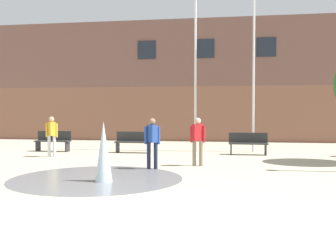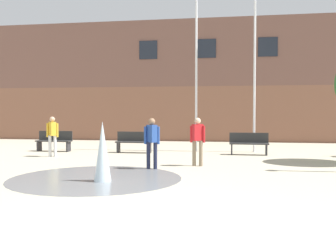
{
  "view_description": "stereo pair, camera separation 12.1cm",
  "coord_description": "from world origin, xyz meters",
  "px_view_note": "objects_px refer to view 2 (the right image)",
  "views": [
    {
      "loc": [
        1.48,
        -5.42,
        1.82
      ],
      "look_at": [
        -0.62,
        7.84,
        1.3
      ],
      "focal_mm": 42.0,
      "sensor_mm": 36.0,
      "label": 1
    },
    {
      "loc": [
        1.6,
        -5.4,
        1.82
      ],
      "look_at": [
        -0.62,
        7.84,
        1.3
      ],
      "focal_mm": 42.0,
      "sensor_mm": 36.0,
      "label": 2
    }
  ],
  "objects_px": {
    "adult_in_red": "(152,139)",
    "teen_by_trashcan": "(52,133)",
    "park_bench_far_left": "(54,141)",
    "park_bench_center": "(249,143)",
    "park_bench_left_of_flagpoles": "(134,142)",
    "adult_watching": "(198,138)",
    "flagpole_left": "(197,51)",
    "flagpole_right": "(255,57)"
  },
  "relations": [
    {
      "from": "flagpole_left",
      "to": "flagpole_right",
      "type": "relative_size",
      "value": 1.08
    },
    {
      "from": "park_bench_left_of_flagpoles",
      "to": "flagpole_left",
      "type": "bearing_deg",
      "value": 22.41
    },
    {
      "from": "adult_in_red",
      "to": "adult_watching",
      "type": "relative_size",
      "value": 1.0
    },
    {
      "from": "teen_by_trashcan",
      "to": "flagpole_left",
      "type": "bearing_deg",
      "value": 74.2
    },
    {
      "from": "park_bench_far_left",
      "to": "park_bench_left_of_flagpoles",
      "type": "bearing_deg",
      "value": -0.01
    },
    {
      "from": "adult_in_red",
      "to": "park_bench_left_of_flagpoles",
      "type": "bearing_deg",
      "value": 156.77
    },
    {
      "from": "adult_watching",
      "to": "flagpole_right",
      "type": "xyz_separation_m",
      "value": [
        2.09,
        4.76,
        3.22
      ]
    },
    {
      "from": "adult_in_red",
      "to": "flagpole_left",
      "type": "height_order",
      "value": "flagpole_left"
    },
    {
      "from": "park_bench_center",
      "to": "park_bench_left_of_flagpoles",
      "type": "bearing_deg",
      "value": 179.86
    },
    {
      "from": "park_bench_far_left",
      "to": "adult_in_red",
      "type": "bearing_deg",
      "value": -40.07
    },
    {
      "from": "park_bench_far_left",
      "to": "adult_watching",
      "type": "distance_m",
      "value": 7.75
    },
    {
      "from": "teen_by_trashcan",
      "to": "flagpole_left",
      "type": "relative_size",
      "value": 0.19
    },
    {
      "from": "teen_by_trashcan",
      "to": "park_bench_center",
      "type": "bearing_deg",
      "value": 59.16
    },
    {
      "from": "flagpole_left",
      "to": "flagpole_right",
      "type": "xyz_separation_m",
      "value": [
        2.56,
        -0.0,
        -0.32
      ]
    },
    {
      "from": "park_bench_far_left",
      "to": "flagpole_right",
      "type": "bearing_deg",
      "value": 6.92
    },
    {
      "from": "park_bench_center",
      "to": "adult_watching",
      "type": "distance_m",
      "value": 4.11
    },
    {
      "from": "park_bench_left_of_flagpoles",
      "to": "adult_watching",
      "type": "bearing_deg",
      "value": -50.04
    },
    {
      "from": "teen_by_trashcan",
      "to": "flagpole_left",
      "type": "distance_m",
      "value": 7.19
    },
    {
      "from": "adult_in_red",
      "to": "teen_by_trashcan",
      "type": "bearing_deg",
      "value": -163.47
    },
    {
      "from": "park_bench_far_left",
      "to": "adult_in_red",
      "type": "distance_m",
      "value": 7.14
    },
    {
      "from": "park_bench_left_of_flagpoles",
      "to": "flagpole_right",
      "type": "distance_m",
      "value": 6.44
    },
    {
      "from": "teen_by_trashcan",
      "to": "park_bench_left_of_flagpoles",
      "type": "bearing_deg",
      "value": 80.03
    },
    {
      "from": "park_bench_center",
      "to": "flagpole_left",
      "type": "xyz_separation_m",
      "value": [
        -2.27,
        1.09,
        4.0
      ]
    },
    {
      "from": "flagpole_left",
      "to": "flagpole_right",
      "type": "bearing_deg",
      "value": -0.0
    },
    {
      "from": "park_bench_left_of_flagpoles",
      "to": "teen_by_trashcan",
      "type": "relative_size",
      "value": 1.01
    },
    {
      "from": "flagpole_right",
      "to": "teen_by_trashcan",
      "type": "bearing_deg",
      "value": -158.91
    },
    {
      "from": "teen_by_trashcan",
      "to": "adult_watching",
      "type": "height_order",
      "value": "same"
    },
    {
      "from": "park_bench_left_of_flagpoles",
      "to": "flagpole_right",
      "type": "bearing_deg",
      "value": 11.78
    },
    {
      "from": "teen_by_trashcan",
      "to": "flagpole_right",
      "type": "xyz_separation_m",
      "value": [
        8.0,
        3.09,
        3.22
      ]
    },
    {
      "from": "adult_watching",
      "to": "park_bench_left_of_flagpoles",
      "type": "bearing_deg",
      "value": -85.32
    },
    {
      "from": "park_bench_left_of_flagpoles",
      "to": "park_bench_center",
      "type": "distance_m",
      "value": 4.88
    },
    {
      "from": "flagpole_left",
      "to": "park_bench_left_of_flagpoles",
      "type": "bearing_deg",
      "value": -157.59
    },
    {
      "from": "park_bench_left_of_flagpoles",
      "to": "adult_in_red",
      "type": "height_order",
      "value": "adult_in_red"
    },
    {
      "from": "park_bench_far_left",
      "to": "park_bench_center",
      "type": "distance_m",
      "value": 8.6
    },
    {
      "from": "park_bench_left_of_flagpoles",
      "to": "flagpole_left",
      "type": "xyz_separation_m",
      "value": [
        2.62,
        1.08,
        4.0
      ]
    },
    {
      "from": "flagpole_right",
      "to": "park_bench_far_left",
      "type": "bearing_deg",
      "value": -173.08
    },
    {
      "from": "park_bench_far_left",
      "to": "park_bench_center",
      "type": "relative_size",
      "value": 1.0
    },
    {
      "from": "flagpole_left",
      "to": "adult_in_red",
      "type": "bearing_deg",
      "value": -98.79
    },
    {
      "from": "adult_in_red",
      "to": "teen_by_trashcan",
      "type": "distance_m",
      "value": 5.25
    },
    {
      "from": "park_bench_left_of_flagpoles",
      "to": "adult_in_red",
      "type": "bearing_deg",
      "value": -69.22
    },
    {
      "from": "adult_watching",
      "to": "flagpole_left",
      "type": "bearing_deg",
      "value": -119.64
    },
    {
      "from": "teen_by_trashcan",
      "to": "adult_watching",
      "type": "xyz_separation_m",
      "value": [
        5.91,
        -1.68,
        0.0
      ]
    }
  ]
}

